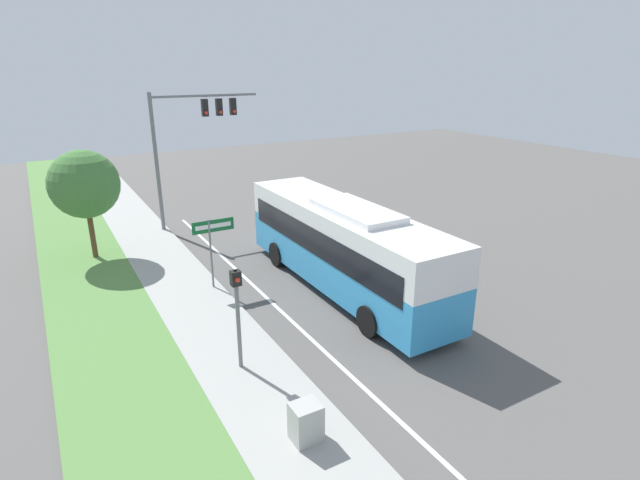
{
  "coord_description": "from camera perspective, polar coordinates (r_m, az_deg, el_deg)",
  "views": [
    {
      "loc": [
        -10.61,
        -13.18,
        8.62
      ],
      "look_at": [
        -1.05,
        3.35,
        1.88
      ],
      "focal_mm": 28.0,
      "sensor_mm": 36.0,
      "label": 1
    }
  ],
  "objects": [
    {
      "name": "ground_plane",
      "position": [
        18.99,
        7.9,
        -7.74
      ],
      "size": [
        80.0,
        80.0,
        0.0
      ],
      "primitive_type": "plane",
      "color": "#565451"
    },
    {
      "name": "sidewalk",
      "position": [
        16.32,
        -10.05,
        -12.51
      ],
      "size": [
        2.8,
        80.0,
        0.12
      ],
      "color": "#9E9E99",
      "rests_on": "ground_plane"
    },
    {
      "name": "grass_verge",
      "position": [
        15.77,
        -21.37,
        -14.99
      ],
      "size": [
        3.6,
        80.0,
        0.1
      ],
      "color": "#568442",
      "rests_on": "ground_plane"
    },
    {
      "name": "lane_divider_near",
      "position": [
        17.23,
        -1.79,
        -10.55
      ],
      "size": [
        0.14,
        30.0,
        0.01
      ],
      "color": "silver",
      "rests_on": "ground_plane"
    },
    {
      "name": "bus",
      "position": [
        19.62,
        2.65,
        -0.33
      ],
      "size": [
        2.74,
        11.53,
        3.65
      ],
      "color": "#3393D1",
      "rests_on": "ground_plane"
    },
    {
      "name": "signal_gantry",
      "position": [
        27.89,
        -14.67,
        12.03
      ],
      "size": [
        5.83,
        0.41,
        7.31
      ],
      "color": "slate",
      "rests_on": "ground_plane"
    },
    {
      "name": "pedestrian_signal",
      "position": [
        14.49,
        -9.43,
        -7.26
      ],
      "size": [
        0.28,
        0.34,
        3.2
      ],
      "color": "slate",
      "rests_on": "ground_plane"
    },
    {
      "name": "street_sign",
      "position": [
        19.99,
        -12.21,
        0.2
      ],
      "size": [
        1.68,
        0.08,
        2.97
      ],
      "color": "slate",
      "rests_on": "ground_plane"
    },
    {
      "name": "utility_cabinet",
      "position": [
        12.59,
        -1.62,
        -20.09
      ],
      "size": [
        0.7,
        0.61,
        0.97
      ],
      "color": "#A8A8A3",
      "rests_on": "sidewalk"
    },
    {
      "name": "roadside_tree",
      "position": [
        24.71,
        -25.34,
        5.77
      ],
      "size": [
        3.06,
        3.06,
        5.0
      ],
      "color": "brown",
      "rests_on": "grass_verge"
    }
  ]
}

